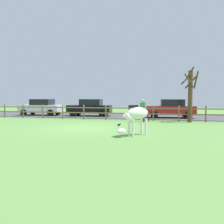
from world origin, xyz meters
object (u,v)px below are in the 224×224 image
object	(u,v)px
parked_car_red	(171,108)
zebra	(136,116)
crow_on_grass	(119,125)
parked_car_white	(41,107)
bare_tree	(190,94)
parked_car_black	(90,107)
visitor_near_fence	(143,109)

from	to	relation	value
parked_car_red	zebra	bearing A→B (deg)	-100.12
crow_on_grass	parked_car_white	bearing A→B (deg)	143.70
bare_tree	zebra	xyz separation A→B (m)	(-2.98, -6.68, -1.10)
parked_car_black	visitor_near_fence	size ratio (longest dim) A/B	2.51
bare_tree	parked_car_black	world-z (taller)	bare_tree
crow_on_grass	parked_car_red	distance (m)	7.31
zebra	crow_on_grass	bearing A→B (deg)	115.60
bare_tree	zebra	bearing A→B (deg)	-114.06
crow_on_grass	parked_car_white	xyz separation A→B (m)	(-9.06, 6.65, 0.72)
bare_tree	parked_car_red	distance (m)	3.32
parked_car_white	parked_car_black	size ratio (longest dim) A/B	1.00
zebra	parked_car_red	bearing A→B (deg)	79.88
parked_car_white	visitor_near_fence	bearing A→B (deg)	-18.56
zebra	parked_car_white	size ratio (longest dim) A/B	0.39
crow_on_grass	visitor_near_fence	xyz separation A→B (m)	(1.10, 3.24, 0.78)
visitor_near_fence	parked_car_red	bearing A→B (deg)	58.95
crow_on_grass	parked_car_black	distance (m)	8.07
zebra	visitor_near_fence	size ratio (longest dim) A/B	0.97
parked_car_black	parked_car_red	size ratio (longest dim) A/B	0.99
zebra	visitor_near_fence	bearing A→B (deg)	92.87
bare_tree	parked_car_white	distance (m)	13.81
bare_tree	zebra	size ratio (longest dim) A/B	2.50
parked_car_black	crow_on_grass	bearing A→B (deg)	-58.79
bare_tree	crow_on_grass	distance (m)	6.08
visitor_near_fence	zebra	bearing A→B (deg)	-87.13
parked_car_black	parked_car_white	bearing A→B (deg)	-177.44
crow_on_grass	parked_car_white	distance (m)	11.26
parked_car_red	visitor_near_fence	world-z (taller)	visitor_near_fence
zebra	crow_on_grass	distance (m)	3.35
zebra	parked_car_black	size ratio (longest dim) A/B	0.38
parked_car_black	parked_car_red	world-z (taller)	same
zebra	crow_on_grass	size ratio (longest dim) A/B	7.37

